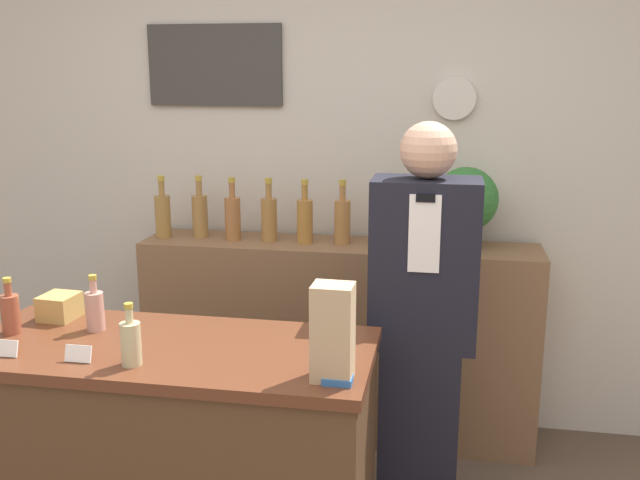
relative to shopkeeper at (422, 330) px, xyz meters
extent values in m
cube|color=beige|center=(-0.57, 0.89, 0.52)|extent=(5.20, 0.06, 2.70)
cube|color=#383833|center=(-1.11, 0.85, 1.04)|extent=(0.70, 0.02, 0.40)
cylinder|color=beige|center=(0.09, 0.85, 0.88)|extent=(0.21, 0.03, 0.21)
cube|color=brown|center=(-0.44, 0.65, -0.32)|extent=(1.97, 0.37, 1.01)
cube|color=#4C331E|center=(-0.85, -0.55, -0.39)|extent=(1.39, 0.58, 0.88)
cube|color=#562D1A|center=(-0.85, -0.55, 0.07)|extent=(1.42, 0.61, 0.04)
cube|color=black|center=(0.00, 0.00, -0.44)|extent=(0.32, 0.25, 0.77)
cube|color=black|center=(0.00, 0.00, 0.28)|extent=(0.42, 0.25, 0.67)
cube|color=white|center=(0.00, -0.13, 0.43)|extent=(0.12, 0.01, 0.29)
cube|color=black|center=(0.00, -0.13, 0.56)|extent=(0.07, 0.01, 0.03)
sphere|color=tan|center=(0.00, 0.00, 0.72)|extent=(0.22, 0.22, 0.22)
cylinder|color=#9E998E|center=(0.16, 0.67, 0.24)|extent=(0.15, 0.15, 0.11)
sphere|color=#2D6B2D|center=(0.16, 0.67, 0.42)|extent=(0.31, 0.31, 0.31)
cube|color=tan|center=(-0.25, -0.72, 0.24)|extent=(0.13, 0.11, 0.30)
cube|color=#2D66A8|center=(-0.23, -0.75, 0.10)|extent=(0.09, 0.06, 0.02)
cylinder|color=silver|center=(-0.21, -0.75, 0.14)|extent=(0.06, 0.02, 0.06)
cube|color=white|center=(-1.34, -0.74, 0.12)|extent=(0.09, 0.02, 0.06)
cube|color=white|center=(-1.08, -0.74, 0.12)|extent=(0.09, 0.02, 0.06)
cube|color=tan|center=(-1.36, -0.36, 0.14)|extent=(0.13, 0.14, 0.09)
cylinder|color=brown|center=(-1.45, -0.54, 0.16)|extent=(0.07, 0.07, 0.14)
cylinder|color=brown|center=(-1.45, -0.54, 0.26)|extent=(0.03, 0.03, 0.05)
cylinder|color=#B29933|center=(-1.45, -0.54, 0.29)|extent=(0.03, 0.03, 0.02)
cylinder|color=tan|center=(-1.16, -0.45, 0.16)|extent=(0.07, 0.07, 0.14)
cylinder|color=tan|center=(-1.16, -0.45, 0.26)|extent=(0.03, 0.03, 0.05)
cylinder|color=#B29933|center=(-1.16, -0.45, 0.29)|extent=(0.03, 0.03, 0.02)
cylinder|color=tan|center=(-0.90, -0.73, 0.16)|extent=(0.07, 0.07, 0.14)
cylinder|color=tan|center=(-0.90, -0.73, 0.26)|extent=(0.03, 0.03, 0.05)
cylinder|color=#B29933|center=(-0.90, -0.73, 0.29)|extent=(0.03, 0.03, 0.02)
cylinder|color=olive|center=(-1.34, 0.63, 0.29)|extent=(0.08, 0.08, 0.22)
cylinder|color=olive|center=(-1.34, 0.63, 0.44)|extent=(0.03, 0.03, 0.08)
cylinder|color=#B29933|center=(-1.34, 0.63, 0.49)|extent=(0.03, 0.03, 0.03)
cylinder|color=olive|center=(-1.16, 0.67, 0.29)|extent=(0.08, 0.08, 0.22)
cylinder|color=olive|center=(-1.16, 0.67, 0.44)|extent=(0.03, 0.03, 0.08)
cylinder|color=#B29933|center=(-1.16, 0.67, 0.49)|extent=(0.03, 0.03, 0.03)
cylinder|color=#9C6437|center=(-0.98, 0.64, 0.29)|extent=(0.08, 0.08, 0.22)
cylinder|color=#9C6437|center=(-0.98, 0.64, 0.44)|extent=(0.03, 0.03, 0.08)
cylinder|color=#B29933|center=(-0.98, 0.64, 0.49)|extent=(0.03, 0.03, 0.03)
cylinder|color=olive|center=(-0.79, 0.65, 0.29)|extent=(0.08, 0.08, 0.22)
cylinder|color=olive|center=(-0.79, 0.65, 0.44)|extent=(0.03, 0.03, 0.08)
cylinder|color=#B29933|center=(-0.79, 0.65, 0.49)|extent=(0.03, 0.03, 0.03)
cylinder|color=#A37131|center=(-0.61, 0.64, 0.29)|extent=(0.08, 0.08, 0.22)
cylinder|color=#A37131|center=(-0.61, 0.64, 0.44)|extent=(0.03, 0.03, 0.08)
cylinder|color=#B29933|center=(-0.61, 0.64, 0.49)|extent=(0.03, 0.03, 0.03)
cylinder|color=#A16E3B|center=(-0.42, 0.66, 0.29)|extent=(0.08, 0.08, 0.22)
cylinder|color=#A16E3B|center=(-0.42, 0.66, 0.44)|extent=(0.03, 0.03, 0.08)
cylinder|color=#B29933|center=(-0.42, 0.66, 0.49)|extent=(0.03, 0.03, 0.03)
cylinder|color=olive|center=(-0.24, 0.67, 0.29)|extent=(0.08, 0.08, 0.22)
cylinder|color=olive|center=(-0.24, 0.67, 0.44)|extent=(0.03, 0.03, 0.08)
cylinder|color=#B29933|center=(-0.24, 0.67, 0.49)|extent=(0.03, 0.03, 0.03)
cylinder|color=#A46332|center=(-0.06, 0.66, 0.29)|extent=(0.08, 0.08, 0.22)
cylinder|color=#A46332|center=(-0.06, 0.66, 0.44)|extent=(0.03, 0.03, 0.08)
cylinder|color=#B29933|center=(-0.06, 0.66, 0.49)|extent=(0.03, 0.03, 0.03)
camera|label=1|loc=(0.08, -2.72, 1.01)|focal=40.00mm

